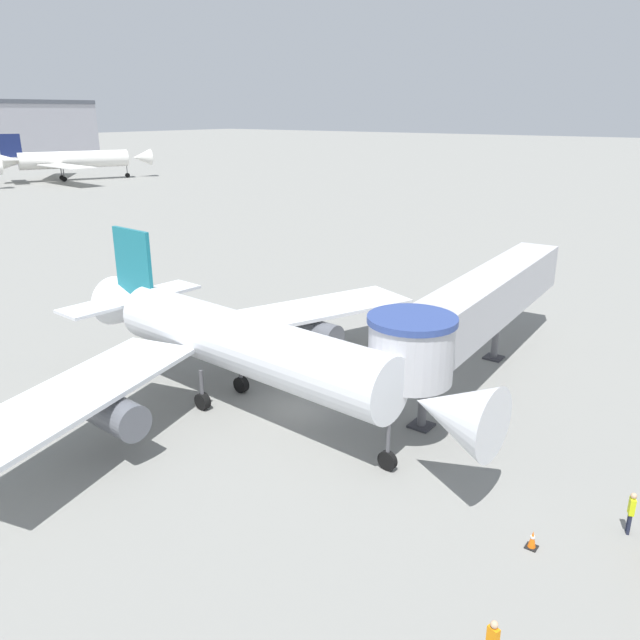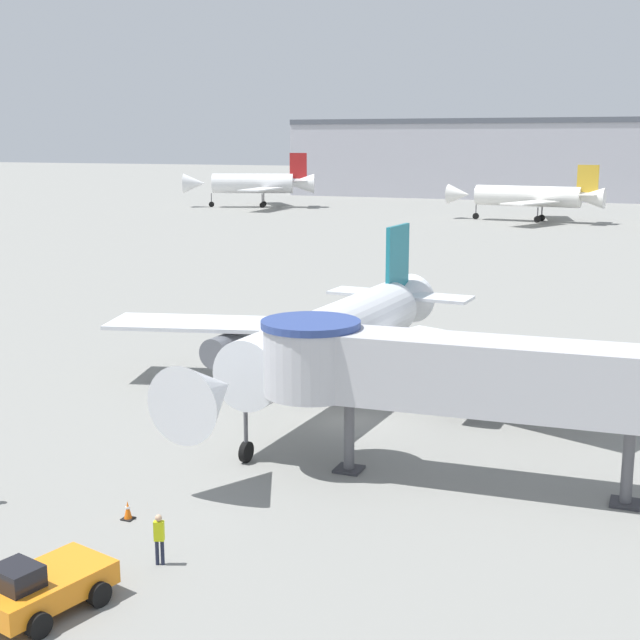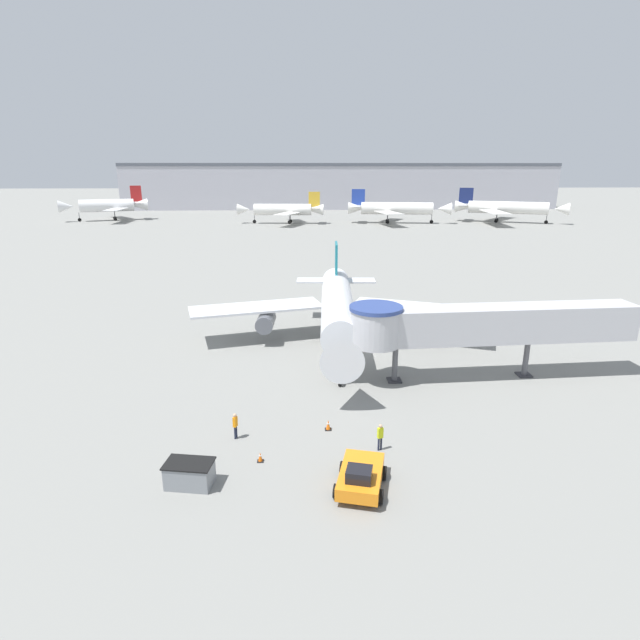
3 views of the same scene
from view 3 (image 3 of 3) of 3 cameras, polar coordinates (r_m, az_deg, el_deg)
The scene contains 14 objects.
ground_plane at distance 46.13m, azimuth 3.87°, elevation -3.79°, with size 800.00×800.00×0.00m, color gray.
main_airplane at distance 47.00m, azimuth 2.04°, elevation 1.31°, with size 29.30×25.54×8.55m.
jet_bridge at distance 41.05m, azimuth 17.29°, elevation -0.44°, with size 23.01×4.51×6.26m.
pushback_tug_orange at distance 27.60m, azimuth 4.67°, elevation -17.38°, with size 3.17×4.26×1.72m.
service_container_gray at distance 28.72m, azimuth -14.68°, elevation -16.64°, with size 2.77×1.92×1.36m.
traffic_cone_near_nose at distance 33.10m, azimuth 0.94°, elevation -11.91°, with size 0.42×0.42×0.70m.
traffic_cone_apron_front at distance 30.16m, azimuth -6.85°, elevation -15.28°, with size 0.36×0.36×0.61m.
ground_crew_marshaller at distance 30.85m, azimuth 6.90°, elevation -12.95°, with size 0.38×0.30×1.72m.
ground_crew_wing_walker at distance 32.27m, azimuth -9.66°, elevation -11.65°, with size 0.29×0.37×1.72m.
background_jet_gold_tail at distance 156.35m, azimuth -4.09°, elevation 12.48°, with size 26.56×25.93×9.51m.
background_jet_navy_tail at distance 169.25m, azimuth 20.38°, elevation 11.95°, with size 32.51×34.72×10.39m.
background_jet_red_tail at distance 178.92m, azimuth -23.03°, elevation 11.95°, with size 26.31×27.86×10.89m.
background_jet_blue_tail at distance 158.59m, azimuth 8.53°, elevation 12.50°, with size 31.50×29.67×10.19m.
terminal_building at distance 218.75m, azimuth 2.35°, elevation 15.07°, with size 177.83×22.39×18.29m.
Camera 3 is at (-5.02, -42.85, 16.31)m, focal length 28.00 mm.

